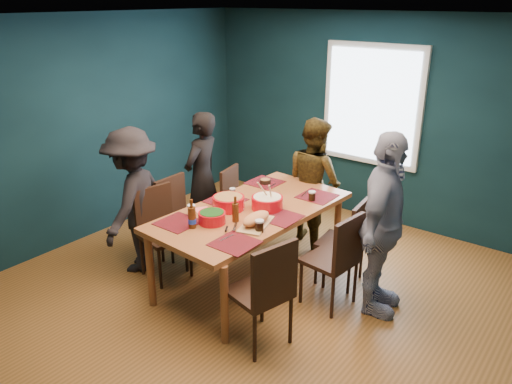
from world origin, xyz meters
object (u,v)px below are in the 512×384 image
at_px(dining_table, 252,216).
at_px(person_back, 314,181).
at_px(person_near_left, 133,201).
at_px(person_right, 383,226).
at_px(chair_right_mid, 338,255).
at_px(chair_left_far, 237,198).
at_px(chair_right_near, 266,287).
at_px(bowl_salad, 229,202).
at_px(chair_right_far, 349,237).
at_px(bowl_dumpling, 267,202).
at_px(cutting_board, 256,220).
at_px(person_far_left, 202,177).
at_px(bowl_herbs, 212,217).
at_px(chair_left_mid, 178,213).
at_px(chair_left_near, 160,225).

relative_size(dining_table, person_back, 1.43).
bearing_deg(person_near_left, dining_table, 92.15).
bearing_deg(person_right, chair_right_mid, 111.00).
relative_size(chair_left_far, chair_right_mid, 0.93).
xyz_separation_m(chair_right_near, person_right, (0.51, 1.11, 0.29)).
height_order(person_near_left, bowl_salad, person_near_left).
height_order(chair_right_near, person_back, person_back).
relative_size(chair_right_far, bowl_dumpling, 2.90).
distance_m(chair_right_near, bowl_dumpling, 1.17).
height_order(chair_right_far, cutting_board, cutting_board).
xyz_separation_m(chair_right_far, person_right, (0.45, -0.24, 0.34)).
height_order(dining_table, cutting_board, cutting_board).
xyz_separation_m(chair_right_near, person_near_left, (-1.96, 0.24, 0.21)).
xyz_separation_m(person_far_left, person_right, (2.40, -0.13, 0.09)).
bearing_deg(dining_table, bowl_salad, -140.32).
height_order(person_back, bowl_herbs, person_back).
distance_m(person_near_left, bowl_herbs, 1.08).
height_order(chair_right_mid, person_back, person_back).
height_order(chair_right_near, bowl_salad, chair_right_near).
distance_m(chair_left_mid, chair_right_near, 1.86).
bearing_deg(chair_left_mid, person_back, 53.05).
relative_size(chair_right_near, bowl_herbs, 3.89).
xyz_separation_m(chair_right_near, person_far_left, (-1.89, 1.24, 0.21)).
relative_size(person_far_left, cutting_board, 2.79).
height_order(person_right, bowl_salad, person_right).
relative_size(person_back, person_right, 0.87).
height_order(dining_table, person_near_left, person_near_left).
relative_size(chair_left_far, person_near_left, 0.57).
bearing_deg(dining_table, cutting_board, -43.14).
xyz_separation_m(person_right, bowl_herbs, (-1.39, -0.80, -0.01)).
bearing_deg(chair_right_far, person_far_left, 176.75).
height_order(chair_left_far, person_near_left, person_near_left).
bearing_deg(bowl_salad, chair_left_near, -152.02).
relative_size(dining_table, person_right, 1.25).
xyz_separation_m(chair_right_mid, person_right, (0.33, 0.21, 0.32)).
height_order(chair_left_far, person_far_left, person_far_left).
height_order(chair_right_mid, bowl_dumpling, bowl_dumpling).
height_order(chair_left_near, chair_right_mid, chair_left_near).
height_order(person_near_left, cutting_board, person_near_left).
distance_m(chair_left_near, bowl_salad, 0.83).
distance_m(chair_right_near, bowl_herbs, 0.98).
relative_size(person_back, bowl_herbs, 5.89).
height_order(person_back, cutting_board, person_back).
distance_m(person_far_left, bowl_dumpling, 1.27).
xyz_separation_m(bowl_salad, bowl_dumpling, (0.31, 0.24, 0.00)).
xyz_separation_m(chair_left_mid, person_right, (2.25, 0.44, 0.32)).
bearing_deg(cutting_board, dining_table, 116.51).
xyz_separation_m(dining_table, chair_left_far, (-0.76, 0.67, -0.21)).
relative_size(chair_left_mid, person_far_left, 0.61).
xyz_separation_m(dining_table, chair_right_mid, (0.97, 0.09, -0.17)).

